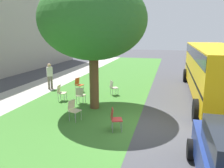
# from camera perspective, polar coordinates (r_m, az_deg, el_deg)

# --- Properties ---
(ground) EXTENTS (80.00, 80.00, 0.00)m
(ground) POSITION_cam_1_polar(r_m,az_deg,el_deg) (8.99, 7.52, -10.83)
(ground) COLOR #424247
(grass_verge) EXTENTS (48.00, 6.00, 0.01)m
(grass_verge) POSITION_cam_1_polar(r_m,az_deg,el_deg) (9.85, -11.48, -8.77)
(grass_verge) COLOR #3D752D
(grass_verge) RESTS_ON ground
(street_tree) EXTENTS (4.89, 4.89, 5.98)m
(street_tree) POSITION_cam_1_polar(r_m,az_deg,el_deg) (10.45, -4.89, 15.92)
(street_tree) COLOR brown
(street_tree) RESTS_ON ground
(chair_0) EXTENTS (0.58, 0.58, 0.88)m
(chair_0) POSITION_cam_1_polar(r_m,az_deg,el_deg) (13.05, 0.29, -0.69)
(chair_0) COLOR #ADA393
(chair_0) RESTS_ON ground
(chair_1) EXTENTS (0.51, 0.51, 0.88)m
(chair_1) POSITION_cam_1_polar(r_m,az_deg,el_deg) (13.96, -8.54, 0.08)
(chair_1) COLOR #C64C1E
(chair_1) RESTS_ON ground
(chair_2) EXTENTS (0.53, 0.53, 0.88)m
(chair_2) POSITION_cam_1_polar(r_m,az_deg,el_deg) (8.41, 0.73, -8.61)
(chair_2) COLOR #B7332D
(chair_2) RESTS_ON ground
(chair_3) EXTENTS (0.46, 0.47, 0.88)m
(chair_3) POSITION_cam_1_polar(r_m,az_deg,el_deg) (12.31, -12.97, -1.88)
(chair_3) COLOR beige
(chair_3) RESTS_ON ground
(chair_4) EXTENTS (0.43, 0.43, 0.88)m
(chair_4) POSITION_cam_1_polar(r_m,az_deg,el_deg) (11.58, -8.12, -2.62)
(chair_4) COLOR beige
(chair_4) RESTS_ON ground
(chair_5) EXTENTS (0.52, 0.52, 0.88)m
(chair_5) POSITION_cam_1_polar(r_m,az_deg,el_deg) (9.49, -9.81, -6.24)
(chair_5) COLOR beige
(chair_5) RESTS_ON ground
(school_bus) EXTENTS (10.40, 2.80, 2.88)m
(school_bus) POSITION_cam_1_polar(r_m,az_deg,el_deg) (13.68, 24.86, 4.03)
(school_bus) COLOR yellow
(school_bus) RESTS_ON ground
(pedestrian_1) EXTENTS (0.39, 0.40, 1.69)m
(pedestrian_1) POSITION_cam_1_polar(r_m,az_deg,el_deg) (14.99, -15.65, 2.22)
(pedestrian_1) COLOR #726659
(pedestrian_1) RESTS_ON ground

